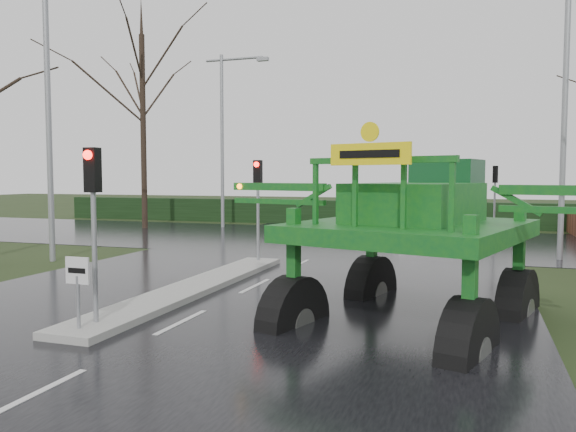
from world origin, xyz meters
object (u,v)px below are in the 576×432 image
(street_light_right, at_px, (556,91))
(keep_left_sign, at_px, (78,281))
(white_sedan, at_px, (433,233))
(street_light_left_far, at_px, (227,125))
(crop_sprayer, at_px, (300,209))
(traffic_signal_far, at_px, (495,184))
(traffic_signal_near, at_px, (93,197))
(street_light_left_near, at_px, (55,89))
(traffic_signal_mid, at_px, (258,188))

(street_light_right, bearing_deg, keep_left_sign, -125.12)
(street_light_right, bearing_deg, white_sedan, 118.59)
(street_light_left_far, xyz_separation_m, white_sedan, (11.65, 0.70, -5.99))
(street_light_right, distance_m, crop_sprayer, 13.12)
(keep_left_sign, xyz_separation_m, street_light_left_far, (-6.89, 21.50, 4.93))
(traffic_signal_far, relative_size, crop_sprayer, 0.41)
(traffic_signal_near, distance_m, street_light_left_near, 10.40)
(street_light_left_near, relative_size, white_sedan, 2.46)
(keep_left_sign, distance_m, white_sedan, 22.73)
(traffic_signal_near, xyz_separation_m, traffic_signal_mid, (0.00, 8.50, 0.00))
(traffic_signal_far, height_order, street_light_left_far, street_light_left_far)
(keep_left_sign, bearing_deg, white_sedan, 77.92)
(traffic_signal_far, relative_size, white_sedan, 0.87)
(traffic_signal_mid, bearing_deg, traffic_signal_far, 58.07)
(keep_left_sign, distance_m, traffic_signal_mid, 9.12)
(traffic_signal_mid, relative_size, street_light_right, 0.35)
(street_light_right, xyz_separation_m, white_sedan, (-4.74, 8.70, -5.99))
(traffic_signal_near, xyz_separation_m, street_light_left_near, (-6.89, 7.01, 3.40))
(traffic_signal_far, height_order, white_sedan, traffic_signal_far)
(traffic_signal_near, height_order, white_sedan, traffic_signal_near)
(keep_left_sign, distance_m, traffic_signal_near, 1.61)
(keep_left_sign, distance_m, street_light_right, 17.23)
(street_light_right, bearing_deg, street_light_left_near, -159.89)
(crop_sprayer, bearing_deg, street_light_left_near, 170.02)
(traffic_signal_far, bearing_deg, street_light_left_far, 0.03)
(keep_left_sign, distance_m, street_light_left_far, 23.11)
(traffic_signal_far, bearing_deg, crop_sprayer, 77.44)
(crop_sprayer, xyz_separation_m, white_sedan, (1.21, 19.80, -2.33))
(crop_sprayer, relative_size, white_sedan, 2.09)
(traffic_signal_far, height_order, street_light_right, street_light_right)
(traffic_signal_near, bearing_deg, street_light_left_near, 134.53)
(street_light_right, bearing_deg, traffic_signal_far, 101.95)
(traffic_signal_near, bearing_deg, white_sedan, 77.65)
(crop_sprayer, height_order, white_sedan, crop_sprayer)
(traffic_signal_mid, distance_m, white_sedan, 14.27)
(street_light_right, bearing_deg, traffic_signal_mid, -154.60)
(traffic_signal_near, relative_size, traffic_signal_far, 1.00)
(street_light_left_near, distance_m, crop_sprayer, 12.18)
(street_light_left_near, distance_m, street_light_left_far, 14.00)
(traffic_signal_near, bearing_deg, crop_sprayer, 28.32)
(traffic_signal_mid, xyz_separation_m, crop_sprayer, (3.54, -6.59, -0.26))
(traffic_signal_mid, distance_m, crop_sprayer, 7.49)
(traffic_signal_far, bearing_deg, street_light_right, 101.95)
(traffic_signal_near, height_order, street_light_right, street_light_right)
(keep_left_sign, bearing_deg, traffic_signal_near, 90.00)
(street_light_right, relative_size, white_sedan, 2.46)
(crop_sprayer, bearing_deg, street_light_right, 77.85)
(keep_left_sign, bearing_deg, street_light_left_near, 132.59)
(traffic_signal_near, relative_size, white_sedan, 0.87)
(traffic_signal_far, xyz_separation_m, street_light_left_near, (-14.69, -14.01, 3.40))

